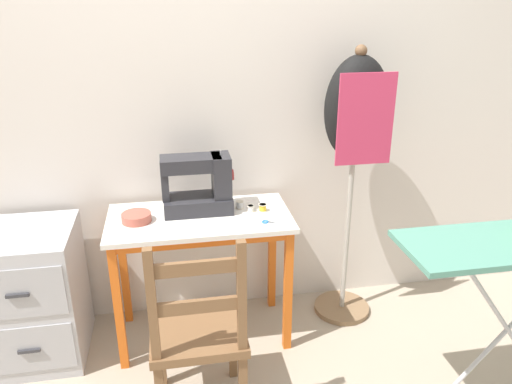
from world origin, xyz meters
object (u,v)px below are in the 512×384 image
sewing_machine (201,186)px  filing_cabinet (35,294)px  thread_spool_far_edge (263,208)px  wooden_chair (198,333)px  dress_form (356,125)px  scissors (272,223)px  thread_spool_near_machine (240,205)px  thread_spool_mid_table (251,209)px  fabric_bowl (136,217)px

sewing_machine → filing_cabinet: size_ratio=0.52×
thread_spool_far_edge → filing_cabinet: (-1.16, -0.01, -0.38)m
thread_spool_far_edge → filing_cabinet: bearing=-179.5°
thread_spool_far_edge → wooden_chair: 0.74m
dress_form → scissors: bearing=-156.5°
sewing_machine → thread_spool_far_edge: bearing=-10.8°
thread_spool_near_machine → thread_spool_mid_table: 0.07m
wooden_chair → fabric_bowl: bearing=114.8°
fabric_bowl → filing_cabinet: size_ratio=0.21×
filing_cabinet → dress_form: bearing=2.3°
thread_spool_mid_table → fabric_bowl: bearing=-178.2°
scissors → dress_form: 0.66m
thread_spool_near_machine → thread_spool_far_edge: (0.11, -0.06, -0.00)m
scissors → thread_spool_near_machine: size_ratio=3.37×
filing_cabinet → thread_spool_mid_table: bearing=0.7°
scissors → dress_form: dress_form is taller
sewing_machine → dress_form: 0.85m
thread_spool_mid_table → filing_cabinet: bearing=-179.3°
wooden_chair → filing_cabinet: size_ratio=1.30×
fabric_bowl → wooden_chair: 0.67m
thread_spool_mid_table → scissors: bearing=-63.6°
fabric_bowl → thread_spool_mid_table: size_ratio=3.99×
sewing_machine → thread_spool_far_edge: (0.31, -0.06, -0.12)m
thread_spool_mid_table → dress_form: 0.68m
sewing_machine → dress_form: dress_form is taller
fabric_bowl → thread_spool_mid_table: fabric_bowl is taller
sewing_machine → dress_form: size_ratio=0.24×
fabric_bowl → thread_spool_far_edge: fabric_bowl is taller
scissors → wooden_chair: size_ratio=0.15×
scissors → dress_form: (0.48, 0.21, 0.41)m
sewing_machine → thread_spool_mid_table: 0.28m
fabric_bowl → thread_spool_near_machine: size_ratio=3.57×
fabric_bowl → filing_cabinet: 0.65m
scissors → fabric_bowl: bearing=168.1°
wooden_chair → dress_form: dress_form is taller
thread_spool_far_edge → wooden_chair: (-0.38, -0.55, -0.31)m
thread_spool_near_machine → sewing_machine: bearing=179.2°
scissors → filing_cabinet: bearing=173.2°
sewing_machine → wooden_chair: size_ratio=0.40×
scissors → wooden_chair: bearing=-134.8°
fabric_bowl → dress_form: dress_form is taller
scissors → thread_spool_far_edge: size_ratio=3.14×
sewing_machine → thread_spool_far_edge: sewing_machine is taller
sewing_machine → scissors: 0.41m
sewing_machine → scissors: sewing_machine is taller
fabric_bowl → scissors: (0.65, -0.14, -0.02)m
thread_spool_far_edge → sewing_machine: bearing=169.2°
thread_spool_near_machine → scissors: bearing=-58.5°
fabric_bowl → filing_cabinet: bearing=179.5°
scissors → dress_form: bearing=23.5°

